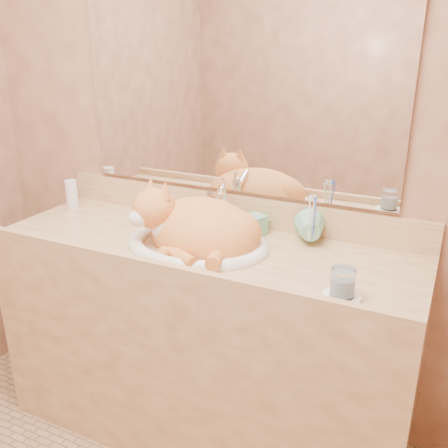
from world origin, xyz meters
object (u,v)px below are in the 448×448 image
at_px(toothbrush_cup, 311,234).
at_px(water_glass, 343,282).
at_px(cat, 196,225).
at_px(vanity_counter, 204,342).
at_px(soap_dispenser, 240,218).
at_px(sink_basin, 197,225).

distance_m(toothbrush_cup, water_glass, 0.37).
height_order(cat, toothbrush_cup, cat).
height_order(vanity_counter, toothbrush_cup, toothbrush_cup).
bearing_deg(cat, water_glass, 0.14).
relative_size(vanity_counter, soap_dispenser, 9.30).
distance_m(soap_dispenser, water_glass, 0.54).
height_order(vanity_counter, soap_dispenser, soap_dispenser).
relative_size(sink_basin, cat, 1.17).
height_order(soap_dispenser, toothbrush_cup, soap_dispenser).
bearing_deg(soap_dispenser, water_glass, -10.48).
bearing_deg(soap_dispenser, cat, -113.23).
relative_size(cat, toothbrush_cup, 3.82).
bearing_deg(toothbrush_cup, soap_dispenser, -173.38).
xyz_separation_m(sink_basin, cat, (-0.01, 0.00, -0.00)).
bearing_deg(vanity_counter, soap_dispenser, 44.76).
distance_m(vanity_counter, cat, 0.50).
distance_m(sink_basin, water_glass, 0.59).
xyz_separation_m(vanity_counter, water_glass, (0.56, -0.19, 0.48)).
relative_size(vanity_counter, cat, 3.55).
distance_m(cat, toothbrush_cup, 0.42).
bearing_deg(toothbrush_cup, water_glass, -59.44).
xyz_separation_m(vanity_counter, cat, (-0.02, -0.02, 0.50)).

